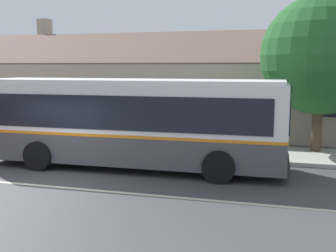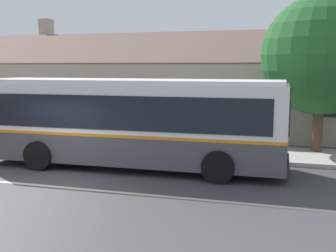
# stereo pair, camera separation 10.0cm
# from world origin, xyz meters

# --- Properties ---
(ground_plane) EXTENTS (300.00, 300.00, 0.00)m
(ground_plane) POSITION_xyz_m (0.00, 0.00, 0.00)
(ground_plane) COLOR #424244
(sidewalk_far) EXTENTS (60.00, 3.00, 0.15)m
(sidewalk_far) POSITION_xyz_m (0.00, 6.00, 0.07)
(sidewalk_far) COLOR #ADAAA3
(sidewalk_far) RESTS_ON ground
(lane_divider_stripe) EXTENTS (60.00, 0.16, 0.01)m
(lane_divider_stripe) POSITION_xyz_m (0.00, 0.00, 0.00)
(lane_divider_stripe) COLOR beige
(lane_divider_stripe) RESTS_ON ground
(community_building) EXTENTS (27.37, 8.26, 6.45)m
(community_building) POSITION_xyz_m (-0.83, 12.77, 1.92)
(community_building) COLOR tan
(community_building) RESTS_ON ground
(transit_bus) EXTENTS (10.55, 2.88, 3.05)m
(transit_bus) POSITION_xyz_m (1.67, 2.90, 1.64)
(transit_bus) COLOR #47474C
(transit_bus) RESTS_ON ground
(bench_by_building) EXTENTS (1.61, 0.51, 0.94)m
(bench_by_building) POSITION_xyz_m (-5.66, 5.50, 0.56)
(bench_by_building) COLOR brown
(bench_by_building) RESTS_ON sidewalk_far
(bench_down_street) EXTENTS (1.68, 0.51, 0.94)m
(bench_down_street) POSITION_xyz_m (-1.35, 5.40, 0.57)
(bench_down_street) COLOR brown
(bench_down_street) RESTS_ON sidewalk_far
(street_tree_primary) EXTENTS (4.60, 4.60, 6.21)m
(street_tree_primary) POSITION_xyz_m (7.98, 6.88, 3.90)
(street_tree_primary) COLOR #4C3828
(street_tree_primary) RESTS_ON ground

